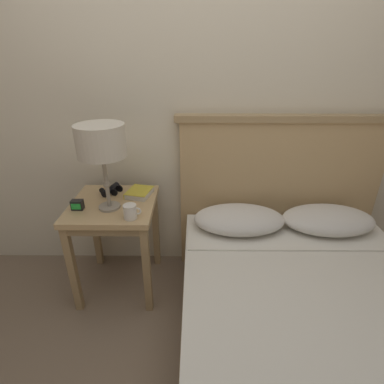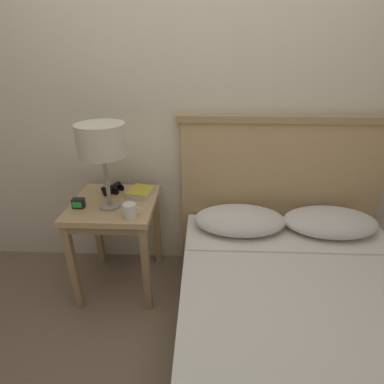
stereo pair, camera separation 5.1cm
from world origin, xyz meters
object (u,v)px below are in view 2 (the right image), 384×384
Objects in this scene: table_lamp at (102,142)px; binoculars_pair at (112,188)px; bed at (311,333)px; book_on_nightstand at (140,192)px; coffee_mug at (130,211)px; alarm_clock at (78,203)px; nightstand at (115,214)px.

binoculars_pair is (-0.05, 0.21, -0.39)m from table_lamp.
bed is 9.93× the size of book_on_nightstand.
book_on_nightstand is 0.30m from coffee_mug.
table_lamp is at bearing 6.72° from alarm_clock.
table_lamp is at bearing -90.50° from nightstand.
bed is 1.46m from binoculars_pair.
coffee_mug is (-0.97, 0.42, 0.44)m from bed.
binoculars_pair is 0.28m from alarm_clock.
nightstand is at bearing 89.50° from table_lamp.
bed is 3.98× the size of table_lamp.
binoculars_pair is (-0.05, 0.15, 0.12)m from nightstand.
binoculars_pair reaches higher than book_on_nightstand.
binoculars_pair is at bearing 101.92° from table_lamp.
alarm_clock is (-0.34, 0.10, -0.01)m from coffee_mug.
alarm_clock reaches higher than book_on_nightstand.
nightstand is at bearing -144.22° from book_on_nightstand.
coffee_mug reaches higher than nightstand.
coffee_mug is 1.47× the size of alarm_clock.
bed is 19.80× the size of coffee_mug.
coffee_mug is (0.15, -0.19, 0.14)m from nightstand.
coffee_mug reaches higher than binoculars_pair.
table_lamp is 0.42m from alarm_clock.
table_lamp is 2.50× the size of book_on_nightstand.
coffee_mug reaches higher than book_on_nightstand.
coffee_mug is at bearing -59.47° from binoculars_pair.
alarm_clock is at bearing -173.28° from table_lamp.
table_lamp is 0.42m from coffee_mug.
alarm_clock is (-1.31, 0.53, 0.43)m from bed.
coffee_mug is at bearing -16.73° from alarm_clock.
alarm_clock is at bearing -121.06° from binoculars_pair.
book_on_nightstand is at bearing 35.78° from nightstand.
alarm_clock is at bearing 163.27° from coffee_mug.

